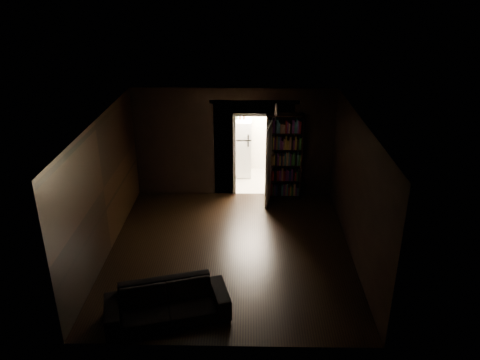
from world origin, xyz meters
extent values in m
plane|color=black|center=(0.00, 0.00, 0.00)|extent=(5.50, 5.50, 0.00)
cube|color=black|center=(-1.23, 2.80, 1.40)|extent=(2.55, 0.10, 2.80)
cube|color=black|center=(1.73, 2.80, 1.40)|extent=(1.55, 0.10, 2.80)
cube|color=black|center=(0.50, 2.80, 2.45)|extent=(0.90, 0.10, 0.70)
cube|color=black|center=(-2.50, 0.00, 1.40)|extent=(0.02, 5.50, 2.80)
cube|color=black|center=(2.50, 0.00, 1.40)|extent=(0.02, 5.50, 2.80)
cube|color=black|center=(0.00, -2.75, 1.40)|extent=(5.00, 0.02, 2.80)
cube|color=beige|center=(0.00, 0.00, 2.80)|extent=(5.00, 5.50, 0.02)
cube|color=white|center=(0.50, 2.74, 1.05)|extent=(1.04, 0.06, 2.17)
cube|color=beige|center=(0.50, 3.65, -0.05)|extent=(2.20, 1.80, 0.10)
cube|color=#EDE7CD|center=(0.50, 4.50, 1.20)|extent=(2.20, 0.10, 2.40)
cube|color=#EDE7CD|center=(-0.55, 3.65, 1.20)|extent=(0.10, 1.60, 2.40)
cube|color=#EDE7CD|center=(1.55, 3.65, 1.20)|extent=(0.10, 1.60, 2.40)
cube|color=#EDE7CD|center=(0.50, 3.65, 2.45)|extent=(2.20, 1.80, 0.10)
cube|color=#D17073|center=(0.50, 4.44, 2.22)|extent=(2.00, 0.04, 0.26)
imported|color=black|center=(-0.96, -2.10, 0.39)|extent=(2.19, 1.39, 0.78)
cube|color=black|center=(1.25, 2.59, 1.10)|extent=(0.95, 0.58, 2.20)
cube|color=white|center=(0.08, 4.03, 0.82)|extent=(0.85, 0.81, 1.65)
cube|color=white|center=(0.88, 2.31, 1.02)|extent=(0.22, 0.84, 2.05)
cube|color=white|center=(1.02, 2.53, 2.34)|extent=(0.12, 0.12, 0.28)
cube|color=black|center=(-0.01, 3.97, 1.79)|extent=(0.66, 0.34, 0.28)
camera|label=1|loc=(0.37, -8.34, 5.33)|focal=35.00mm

